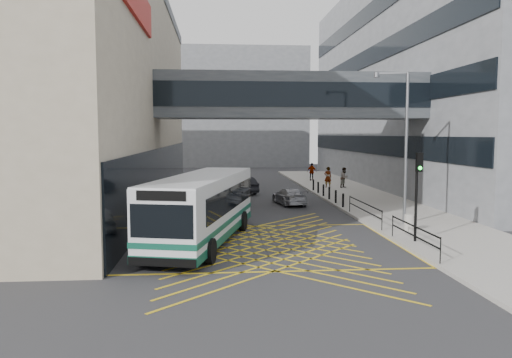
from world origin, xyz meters
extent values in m
plane|color=#333335|center=(0.00, 0.00, 0.00)|extent=(120.00, 120.00, 0.00)
cube|color=black|center=(-5.96, 16.00, 2.00)|extent=(0.10, 41.50, 4.00)
cube|color=#AA1710|center=(-5.92, 4.00, 11.50)|extent=(0.18, 9.00, 1.80)
cube|color=slate|center=(24.00, 24.00, 10.00)|extent=(24.00, 44.00, 20.00)
cube|color=black|center=(11.96, 24.00, 4.00)|extent=(0.10, 43.50, 1.60)
cube|color=black|center=(11.96, 24.00, 8.00)|extent=(0.10, 43.50, 1.60)
cube|color=black|center=(11.96, 24.00, 12.00)|extent=(0.10, 43.50, 1.60)
cube|color=black|center=(11.96, 24.00, 16.00)|extent=(0.10, 43.50, 1.60)
cube|color=slate|center=(-2.00, 60.00, 9.00)|extent=(28.00, 16.00, 18.00)
cube|color=#41464B|center=(3.00, 12.00, 7.50)|extent=(20.00, 4.00, 3.00)
cube|color=black|center=(3.00, 9.98, 7.50)|extent=(19.50, 0.06, 1.60)
cube|color=black|center=(3.00, 14.02, 7.50)|extent=(19.50, 0.06, 1.60)
cube|color=#A7A299|center=(9.00, 15.00, 0.08)|extent=(6.00, 54.00, 0.16)
cube|color=gold|center=(0.00, 0.00, 0.00)|extent=(12.00, 9.00, 0.01)
cube|color=silver|center=(-2.70, 0.56, 1.69)|extent=(5.02, 11.20, 2.68)
cube|color=#0E4A38|center=(-2.70, 0.56, 0.52)|extent=(5.07, 11.25, 0.34)
cube|color=#0E4A38|center=(-2.70, 0.56, 1.04)|extent=(5.08, 11.25, 0.22)
cube|color=black|center=(-2.55, 1.14, 2.04)|extent=(4.74, 9.86, 1.04)
cube|color=black|center=(-3.99, -4.72, 1.94)|extent=(2.24, 0.62, 1.19)
cube|color=black|center=(-4.00, -4.74, 2.83)|extent=(1.75, 0.48, 0.35)
cube|color=silver|center=(-2.70, 0.56, 3.04)|extent=(4.97, 11.10, 0.10)
cube|color=black|center=(-4.00, -4.74, 0.50)|extent=(2.43, 0.69, 0.30)
cube|color=black|center=(-1.39, 5.87, 0.50)|extent=(2.43, 0.69, 0.30)
cylinder|color=black|center=(-4.76, -2.61, 0.50)|extent=(0.51, 1.03, 0.99)
cylinder|color=black|center=(-2.33, -3.21, 0.50)|extent=(0.51, 1.03, 0.99)
cylinder|color=black|center=(-3.15, 3.95, 0.50)|extent=(0.51, 1.03, 0.99)
cylinder|color=black|center=(-0.72, 3.35, 0.50)|extent=(0.51, 1.03, 0.99)
imported|color=silver|center=(-3.71, 3.64, 0.65)|extent=(2.89, 4.42, 1.31)
imported|color=black|center=(0.14, 19.69, 0.69)|extent=(2.89, 4.69, 1.37)
imported|color=gray|center=(3.07, 12.55, 0.63)|extent=(2.30, 4.27, 1.26)
cylinder|color=black|center=(6.79, -0.61, 1.84)|extent=(0.12, 0.12, 3.36)
cube|color=black|center=(6.79, -0.83, 3.72)|extent=(0.28, 0.19, 0.84)
sphere|color=#19E533|center=(6.80, -0.93, 3.47)|extent=(0.16, 0.16, 0.16)
cylinder|color=slate|center=(7.95, 3.70, 4.16)|extent=(0.20, 0.20, 8.00)
cube|color=slate|center=(7.19, 3.95, 8.16)|extent=(1.55, 0.60, 0.10)
cylinder|color=slate|center=(6.43, 4.20, 8.08)|extent=(0.35, 0.35, 0.25)
cylinder|color=#ADA89E|center=(7.45, 1.75, 0.57)|extent=(0.48, 0.48, 0.82)
cube|color=black|center=(6.15, -2.00, 1.11)|extent=(0.05, 5.00, 0.05)
cube|color=black|center=(6.15, -2.00, 0.71)|extent=(0.05, 5.00, 0.05)
cube|color=black|center=(6.15, 5.00, 1.11)|extent=(0.05, 6.00, 0.05)
cube|color=black|center=(6.15, 5.00, 0.71)|extent=(0.05, 6.00, 0.05)
cylinder|color=black|center=(6.15, -4.50, 0.66)|extent=(0.04, 0.04, 1.00)
cylinder|color=black|center=(6.15, 0.50, 0.66)|extent=(0.04, 0.04, 1.00)
cylinder|color=black|center=(6.15, 2.00, 0.66)|extent=(0.04, 0.04, 1.00)
cylinder|color=black|center=(6.15, 8.00, 0.66)|extent=(0.04, 0.04, 1.00)
cylinder|color=black|center=(6.25, 10.00, 0.61)|extent=(0.14, 0.14, 0.90)
cylinder|color=black|center=(6.25, 12.00, 0.61)|extent=(0.14, 0.14, 0.90)
cylinder|color=black|center=(6.25, 14.00, 0.61)|extent=(0.14, 0.14, 0.90)
cylinder|color=black|center=(6.25, 16.00, 0.61)|extent=(0.14, 0.14, 0.90)
cylinder|color=black|center=(6.25, 18.00, 0.61)|extent=(0.14, 0.14, 0.90)
cylinder|color=black|center=(6.25, 20.00, 0.61)|extent=(0.14, 0.14, 0.90)
imported|color=gray|center=(7.98, 22.11, 1.09)|extent=(0.79, 0.60, 1.85)
imported|color=gray|center=(9.42, 21.79, 1.06)|extent=(1.01, 0.96, 1.81)
imported|color=gray|center=(7.85, 28.91, 1.07)|extent=(1.18, 1.01, 1.82)
camera|label=1|loc=(-2.12, -21.98, 4.94)|focal=35.00mm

